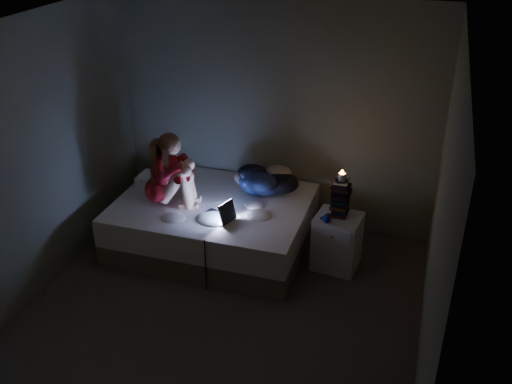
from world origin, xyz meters
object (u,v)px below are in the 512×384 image
at_px(woman, 159,169).
at_px(candle, 342,177).
at_px(bed, 214,224).
at_px(nightstand, 337,242).
at_px(phone, 327,218).
at_px(laptop, 216,208).

xyz_separation_m(woman, candle, (1.85, 0.26, 0.05)).
height_order(bed, candle, candle).
relative_size(woman, nightstand, 1.36).
height_order(bed, phone, phone).
distance_m(bed, nightstand, 1.36).
bearing_deg(candle, laptop, -162.04).
height_order(laptop, phone, laptop).
relative_size(bed, phone, 14.44).
bearing_deg(laptop, nightstand, 33.70).
bearing_deg(candle, phone, -129.10).
xyz_separation_m(nightstand, phone, (-0.10, -0.07, 0.30)).
distance_m(bed, candle, 1.54).
height_order(woman, laptop, woman).
relative_size(candle, phone, 0.57).
bearing_deg(woman, phone, -5.42).
height_order(bed, nightstand, nightstand).
distance_m(woman, phone, 1.80).
xyz_separation_m(woman, phone, (1.75, 0.14, -0.36)).
bearing_deg(woman, bed, 11.80).
bearing_deg(bed, phone, -2.68).
relative_size(nightstand, phone, 4.26).
xyz_separation_m(bed, phone, (1.25, -0.06, 0.32)).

